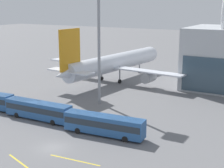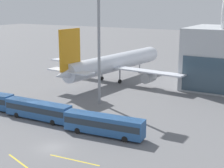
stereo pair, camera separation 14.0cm
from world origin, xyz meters
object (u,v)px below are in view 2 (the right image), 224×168
(airliner_at_gate_near, at_px, (112,63))
(shuttle_bus_1, at_px, (38,109))
(shuttle_bus_2, at_px, (104,124))
(floodlight_mast, at_px, (99,19))

(airliner_at_gate_near, height_order, shuttle_bus_1, airliner_at_gate_near)
(airliner_at_gate_near, relative_size, shuttle_bus_2, 3.23)
(airliner_at_gate_near, relative_size, floodlight_mast, 1.83)
(airliner_at_gate_near, height_order, floodlight_mast, floodlight_mast)
(shuttle_bus_1, xyz_separation_m, shuttle_bus_2, (14.33, -0.66, 0.00))
(shuttle_bus_1, height_order, shuttle_bus_2, same)
(shuttle_bus_2, height_order, floodlight_mast, floodlight_mast)
(floodlight_mast, bearing_deg, shuttle_bus_2, -56.00)
(airliner_at_gate_near, xyz_separation_m, floodlight_mast, (8.09, -19.38, 12.60))
(shuttle_bus_2, bearing_deg, floodlight_mast, 119.36)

